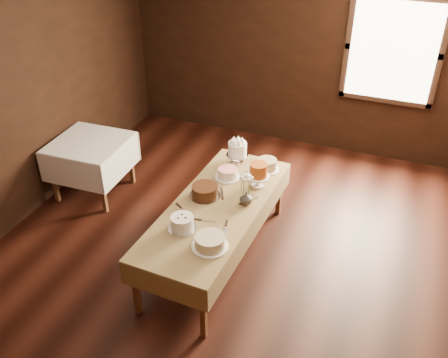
{
  "coord_description": "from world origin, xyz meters",
  "views": [
    {
      "loc": [
        1.59,
        -3.82,
        3.75
      ],
      "look_at": [
        0.0,
        0.2,
        0.95
      ],
      "focal_mm": 40.06,
      "sensor_mm": 36.0,
      "label": 1
    }
  ],
  "objects_px": {
    "cake_chocolate": "(205,191)",
    "cake_swirl": "(182,223)",
    "cake_caramel": "(258,176)",
    "cake_server_b": "(225,231)",
    "cake_lattice": "(227,174)",
    "cake_server_d": "(252,199)",
    "flower_vase": "(246,198)",
    "cake_server_c": "(222,191)",
    "cake_speckled": "(267,165)",
    "cake_server_a": "(209,221)",
    "cake_cream": "(210,242)",
    "side_table": "(90,148)",
    "cake_meringue": "(237,153)",
    "cake_server_e": "(185,211)",
    "display_table": "(216,210)"
  },
  "relations": [
    {
      "from": "cake_cream",
      "to": "side_table",
      "type": "bearing_deg",
      "value": 150.36
    },
    {
      "from": "side_table",
      "to": "cake_server_e",
      "type": "distance_m",
      "value": 1.9
    },
    {
      "from": "cake_caramel",
      "to": "cake_chocolate",
      "type": "bearing_deg",
      "value": -139.43
    },
    {
      "from": "cake_swirl",
      "to": "cake_server_a",
      "type": "xyz_separation_m",
      "value": [
        0.19,
        0.2,
        -0.06
      ]
    },
    {
      "from": "cake_cream",
      "to": "cake_server_e",
      "type": "relative_size",
      "value": 1.45
    },
    {
      "from": "display_table",
      "to": "cake_swirl",
      "type": "relative_size",
      "value": 8.07
    },
    {
      "from": "cake_server_b",
      "to": "flower_vase",
      "type": "relative_size",
      "value": 1.73
    },
    {
      "from": "cake_cream",
      "to": "cake_server_c",
      "type": "height_order",
      "value": "cake_cream"
    },
    {
      "from": "cake_chocolate",
      "to": "cake_cream",
      "type": "bearing_deg",
      "value": -63.41
    },
    {
      "from": "display_table",
      "to": "cake_server_c",
      "type": "height_order",
      "value": "cake_server_c"
    },
    {
      "from": "cake_chocolate",
      "to": "cake_server_d",
      "type": "distance_m",
      "value": 0.51
    },
    {
      "from": "cake_caramel",
      "to": "cake_chocolate",
      "type": "xyz_separation_m",
      "value": [
        -0.46,
        -0.4,
        -0.06
      ]
    },
    {
      "from": "cake_server_c",
      "to": "cake_server_a",
      "type": "bearing_deg",
      "value": 162.72
    },
    {
      "from": "cake_caramel",
      "to": "flower_vase",
      "type": "relative_size",
      "value": 2.11
    },
    {
      "from": "flower_vase",
      "to": "side_table",
      "type": "bearing_deg",
      "value": 168.38
    },
    {
      "from": "cake_chocolate",
      "to": "flower_vase",
      "type": "xyz_separation_m",
      "value": [
        0.45,
        0.03,
        0.01
      ]
    },
    {
      "from": "side_table",
      "to": "cake_swirl",
      "type": "xyz_separation_m",
      "value": [
        1.81,
        -1.08,
        0.1
      ]
    },
    {
      "from": "cake_lattice",
      "to": "cake_cream",
      "type": "height_order",
      "value": "cake_cream"
    },
    {
      "from": "cake_lattice",
      "to": "cake_meringue",
      "type": "bearing_deg",
      "value": 91.54
    },
    {
      "from": "display_table",
      "to": "cake_speckled",
      "type": "xyz_separation_m",
      "value": [
        0.28,
        0.88,
        0.11
      ]
    },
    {
      "from": "cake_server_e",
      "to": "cake_lattice",
      "type": "bearing_deg",
      "value": 109.47
    },
    {
      "from": "cake_meringue",
      "to": "cake_server_a",
      "type": "distance_m",
      "value": 1.18
    },
    {
      "from": "cake_lattice",
      "to": "cake_server_d",
      "type": "distance_m",
      "value": 0.51
    },
    {
      "from": "cake_chocolate",
      "to": "cake_swirl",
      "type": "xyz_separation_m",
      "value": [
        0.02,
        -0.59,
        0.01
      ]
    },
    {
      "from": "cake_server_a",
      "to": "cake_server_e",
      "type": "xyz_separation_m",
      "value": [
        -0.3,
        0.06,
        0.0
      ]
    },
    {
      "from": "cake_server_a",
      "to": "cake_server_c",
      "type": "bearing_deg",
      "value": 87.7
    },
    {
      "from": "cake_server_b",
      "to": "flower_vase",
      "type": "height_order",
      "value": "flower_vase"
    },
    {
      "from": "cake_meringue",
      "to": "cake_cream",
      "type": "height_order",
      "value": "cake_meringue"
    },
    {
      "from": "cake_server_a",
      "to": "cake_swirl",
      "type": "bearing_deg",
      "value": -144.07
    },
    {
      "from": "cake_speckled",
      "to": "cake_chocolate",
      "type": "distance_m",
      "value": 0.89
    },
    {
      "from": "cake_caramel",
      "to": "display_table",
      "type": "bearing_deg",
      "value": -118.97
    },
    {
      "from": "cake_chocolate",
      "to": "cake_swirl",
      "type": "distance_m",
      "value": 0.59
    },
    {
      "from": "cake_server_c",
      "to": "cake_server_d",
      "type": "bearing_deg",
      "value": -120.94
    },
    {
      "from": "cake_server_a",
      "to": "cake_server_d",
      "type": "distance_m",
      "value": 0.59
    },
    {
      "from": "cake_caramel",
      "to": "cake_meringue",
      "type": "bearing_deg",
      "value": 134.87
    },
    {
      "from": "cake_caramel",
      "to": "cake_server_b",
      "type": "distance_m",
      "value": 0.87
    },
    {
      "from": "cake_speckled",
      "to": "cake_server_a",
      "type": "height_order",
      "value": "cake_speckled"
    },
    {
      "from": "flower_vase",
      "to": "cake_caramel",
      "type": "bearing_deg",
      "value": 88.34
    },
    {
      "from": "cake_server_b",
      "to": "cake_server_c",
      "type": "height_order",
      "value": "same"
    },
    {
      "from": "cake_swirl",
      "to": "cake_server_d",
      "type": "xyz_separation_m",
      "value": [
        0.47,
        0.72,
        -0.06
      ]
    },
    {
      "from": "cake_caramel",
      "to": "cake_server_b",
      "type": "height_order",
      "value": "cake_caramel"
    },
    {
      "from": "cake_server_a",
      "to": "cake_lattice",
      "type": "bearing_deg",
      "value": 87.71
    },
    {
      "from": "cake_server_c",
      "to": "flower_vase",
      "type": "relative_size",
      "value": 1.73
    },
    {
      "from": "cake_caramel",
      "to": "cake_swirl",
      "type": "relative_size",
      "value": 1.03
    },
    {
      "from": "cake_meringue",
      "to": "cake_server_d",
      "type": "bearing_deg",
      "value": -57.73
    },
    {
      "from": "cake_speckled",
      "to": "cake_lattice",
      "type": "bearing_deg",
      "value": -138.36
    },
    {
      "from": "cake_meringue",
      "to": "cake_server_e",
      "type": "relative_size",
      "value": 1.16
    },
    {
      "from": "cake_meringue",
      "to": "cake_swirl",
      "type": "distance_m",
      "value": 1.37
    },
    {
      "from": "cake_speckled",
      "to": "cake_caramel",
      "type": "relative_size",
      "value": 1.04
    },
    {
      "from": "cake_chocolate",
      "to": "cake_swirl",
      "type": "relative_size",
      "value": 1.38
    }
  ]
}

